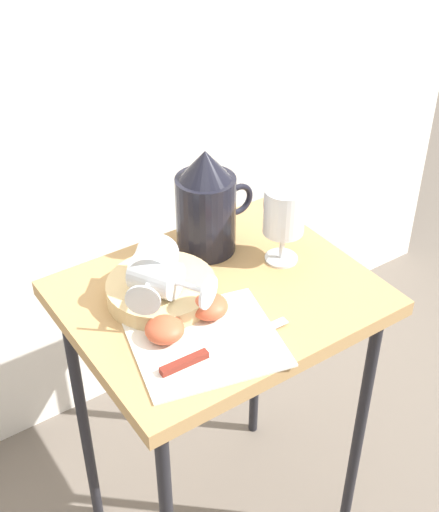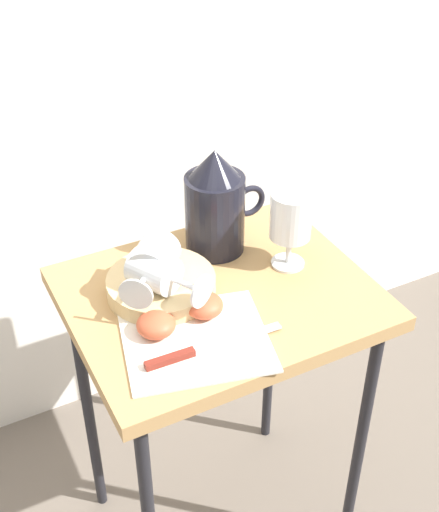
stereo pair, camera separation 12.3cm
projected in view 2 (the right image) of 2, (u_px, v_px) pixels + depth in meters
The scene contains 11 objects.
curtain_drape at pixel (103, 29), 1.48m from camera, with size 2.40×0.03×2.06m, color silver.
table at pixel (220, 323), 1.32m from camera, with size 0.55×0.44×0.70m.
linen_napkin at pixel (196, 340), 1.17m from camera, with size 0.24×0.21×0.00m, color silver.
basket_tray at pixel (161, 285), 1.26m from camera, with size 0.20×0.20×0.04m, color tan.
pitcher at pixel (215, 210), 1.34m from camera, with size 0.17×0.12×0.21m.
wine_glass_upright at pixel (291, 219), 1.29m from camera, with size 0.08×0.08×0.16m.
wine_glass_tipped_near at pixel (154, 261), 1.23m from camera, with size 0.14×0.15×0.08m.
wine_glass_tipped_far at pixel (157, 272), 1.21m from camera, with size 0.13×0.16×0.07m.
apple_half_left at pixel (156, 325), 1.17m from camera, with size 0.07×0.07×0.04m, color #C15133.
apple_half_right at pixel (204, 305), 1.21m from camera, with size 0.07×0.07×0.04m, color #C15133.
knife at pixel (194, 352), 1.14m from camera, with size 0.24×0.02×0.01m.
Camera 2 is at (-0.46, -0.89, 1.50)m, focal length 49.08 mm.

